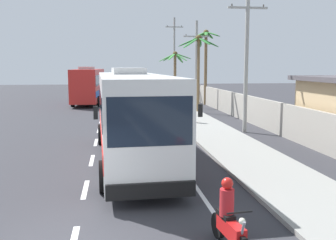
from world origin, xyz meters
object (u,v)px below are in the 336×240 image
Objects in this scene: coach_bus_foreground at (131,113)px; utility_pole_distant at (174,56)px; palm_third at (175,65)px; palm_farthest at (206,53)px; motorcycle_beside_bus at (229,221)px; utility_pole_mid at (246,54)px; palm_second at (198,54)px; pedestrian_near_kerb at (189,109)px; coach_bus_far_lane at (89,84)px; utility_pole_far at (196,63)px.

coach_bus_foreground is 34.92m from utility_pole_distant.
palm_third is 0.74× the size of palm_farthest.
motorcycle_beside_bus is (1.72, -8.70, -1.40)m from coach_bus_foreground.
coach_bus_foreground is at bearing -102.56° from palm_third.
palm_third is at bearing 91.86° from utility_pole_mid.
motorcycle_beside_bus is 25.84m from palm_second.
coach_bus_far_lane is at bearing -114.35° from pedestrian_near_kerb.
palm_farthest is at bearing -66.01° from palm_third.
utility_pole_mid is at bearing -86.12° from palm_second.
palm_second is at bearing -92.18° from utility_pole_distant.
coach_bus_far_lane is 14.37m from palm_second.
pedestrian_near_kerb is 5.98m from utility_pole_mid.
utility_pole_distant reaches higher than coach_bus_far_lane.
utility_pole_distant is 1.78× the size of palm_third.
palm_farthest is at bearing 63.01° from utility_pole_far.
utility_pole_distant is 5.46m from palm_third.
pedestrian_near_kerb reaches higher than motorcycle_beside_bus.
coach_bus_foreground is at bearing 101.17° from motorcycle_beside_bus.
palm_second reaches higher than pedestrian_near_kerb.
palm_farthest reaches higher than coach_bus_foreground.
pedestrian_near_kerb is 0.21× the size of utility_pole_far.
pedestrian_near_kerb is 7.73m from palm_second.
coach_bus_far_lane is 1.38× the size of utility_pole_far.
utility_pole_mid is 1.36× the size of palm_second.
motorcycle_beside_bus is at bearing -100.70° from palm_second.
utility_pole_mid is 13.96m from utility_pole_far.
pedestrian_near_kerb is at bearing -64.55° from coach_bus_far_lane.
utility_pole_mid is at bearing 40.59° from coach_bus_foreground.
motorcycle_beside_bus is at bearing -97.14° from palm_third.
coach_bus_far_lane is 1.25× the size of utility_pole_mid.
palm_second reaches higher than palm_third.
motorcycle_beside_bus is 0.25× the size of palm_farthest.
utility_pole_mid is 1.17× the size of palm_farthest.
palm_farthest is (12.16, -2.98, 3.34)m from coach_bus_far_lane.
coach_bus_foreground is 8.97m from motorcycle_beside_bus.
coach_bus_far_lane is 13.38m from utility_pole_distant.
coach_bus_foreground reaches higher than motorcycle_beside_bus.
utility_pole_far is 8.69m from palm_third.
palm_third reaches higher than motorcycle_beside_bus.
utility_pole_distant reaches higher than motorcycle_beside_bus.
coach_bus_far_lane is 35.49m from motorcycle_beside_bus.
coach_bus_foreground is at bearing 16.38° from pedestrian_near_kerb.
utility_pole_distant reaches higher than pedestrian_near_kerb.
palm_third is at bearing 77.44° from coach_bus_foreground.
motorcycle_beside_bus is at bearing -102.39° from palm_farthest.
coach_bus_far_lane is at bearing -166.54° from palm_third.
palm_second is (4.73, 25.03, 4.34)m from motorcycle_beside_bus.
palm_second is (2.03, 6.34, 3.93)m from pedestrian_near_kerb.
utility_pole_distant is at bearing 89.79° from utility_pole_far.
palm_farthest is at bearing -81.14° from utility_pole_distant.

